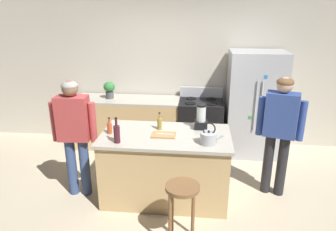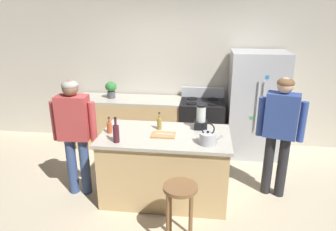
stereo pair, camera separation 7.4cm
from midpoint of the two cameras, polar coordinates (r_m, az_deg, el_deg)
ground_plane at (r=4.32m, az=-0.94°, el=-14.73°), size 14.00×14.00×0.00m
back_wall at (r=5.62m, az=1.41°, el=8.36°), size 8.00×0.10×2.70m
kitchen_island at (r=4.08m, az=-0.98°, el=-9.41°), size 1.65×0.91×0.91m
back_counter_run at (r=5.61m, az=-7.18°, el=-1.35°), size 2.00×0.64×0.91m
refrigerator at (r=5.35m, az=15.41°, el=2.02°), size 0.90×0.73×1.78m
stove_range at (r=5.44m, az=5.65°, el=-1.82°), size 0.76×0.65×1.09m
person_by_island_left at (r=4.12m, az=-17.66°, el=-2.35°), size 0.59×0.24×1.59m
person_by_sink_right at (r=4.17m, az=19.72°, el=-1.89°), size 0.59×0.33×1.63m
bar_stool at (r=3.29m, az=2.02°, el=-15.38°), size 0.36×0.36×0.70m
potted_plant at (r=5.52m, az=-11.31°, el=4.93°), size 0.20×0.20×0.30m
blender_appliance at (r=4.05m, az=5.69°, el=-0.54°), size 0.17×0.17×0.33m
bottle_wine at (r=3.67m, az=-10.14°, el=-3.33°), size 0.08×0.08×0.32m
bottle_vinegar at (r=4.01m, az=-2.13°, el=-1.46°), size 0.06×0.06×0.24m
bottle_cooking_sauce at (r=3.96m, az=-11.41°, el=-2.26°), size 0.06×0.06×0.22m
tea_kettle at (r=3.62m, az=7.05°, el=-4.13°), size 0.28×0.20×0.27m
cutting_board at (r=3.84m, az=-1.37°, el=-3.67°), size 0.30×0.20×0.02m
chef_knife at (r=3.83m, az=-1.08°, el=-3.50°), size 0.22×0.05×0.01m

